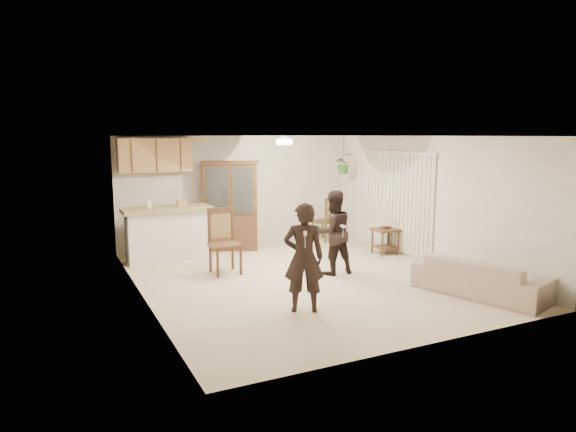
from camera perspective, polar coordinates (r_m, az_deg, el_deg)
name	(u,v)px	position (r m, az deg, el deg)	size (l,w,h in m)	color
floor	(303,278)	(9.18, 1.64, -6.92)	(6.50, 6.50, 0.00)	beige
ceiling	(303,136)	(8.83, 1.71, 8.88)	(5.50, 6.50, 0.02)	white
wall_back	(238,191)	(11.88, -5.55, 2.84)	(5.50, 0.02, 2.50)	white
wall_front	(430,244)	(6.26, 15.49, -3.04)	(5.50, 0.02, 2.50)	white
wall_left	(141,220)	(8.05, -15.99, -0.42)	(0.02, 6.50, 2.50)	white
wall_right	(427,200)	(10.46, 15.18, 1.73)	(0.02, 6.50, 2.50)	white
breakfast_bar	(168,236)	(10.62, -13.21, -2.19)	(1.60, 0.55, 1.00)	silver
bar_top	(167,209)	(10.53, -13.32, 0.75)	(1.75, 0.70, 0.08)	#9F8D5F
upper_cabinets	(155,155)	(11.13, -14.57, 6.57)	(1.50, 0.34, 0.70)	#9A6343
vertical_blinds	(397,202)	(11.15, 11.98, 1.50)	(0.06, 2.30, 2.10)	beige
ceiling_fixture	(284,141)	(9.99, -0.46, 8.32)	(0.36, 0.36, 0.20)	#FFECBF
hanging_plant	(343,164)	(12.07, 6.18, 5.78)	(0.43, 0.37, 0.48)	#2B6127
plant_cord	(344,150)	(12.06, 6.21, 7.33)	(0.01, 0.01, 0.65)	black
sofa	(480,273)	(8.70, 20.59, -5.92)	(1.87, 0.73, 0.73)	beige
adult	(304,250)	(7.30, 1.76, -3.82)	(0.66, 0.43, 1.80)	black
child	(333,238)	(9.36, 5.02, -2.40)	(0.66, 0.51, 1.35)	black
china_hutch	(231,206)	(11.33, -6.35, 1.08)	(1.33, 0.93, 1.96)	#3C2515
side_table	(385,241)	(11.15, 10.75, -2.73)	(0.52, 0.52, 0.60)	#3C2515
chair_bar	(225,255)	(9.48, -6.98, -4.37)	(0.53, 0.53, 1.20)	#3C2515
chair_hutch_left	(236,233)	(11.56, -5.79, -1.94)	(0.74, 0.74, 1.18)	#3C2515
chair_hutch_right	(324,228)	(12.33, 4.02, -1.38)	(0.61, 0.61, 1.06)	#3C2515
controller_adult	(305,233)	(6.87, 1.92, -1.94)	(0.04, 0.14, 0.04)	silver
controller_child	(343,226)	(9.00, 6.13, -1.14)	(0.04, 0.13, 0.04)	silver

